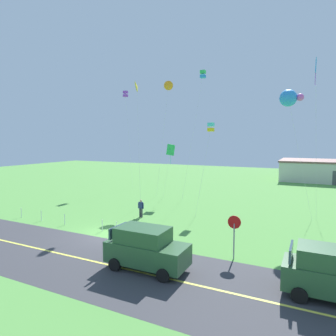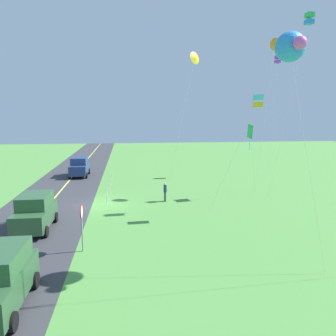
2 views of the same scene
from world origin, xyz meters
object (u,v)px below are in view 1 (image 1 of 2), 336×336
at_px(kite_cyan_top, 316,69).
at_px(kite_purple_back, 168,86).
at_px(kite_green_far, 289,98).
at_px(person_adult_near, 141,208).
at_px(kite_yellow_high, 171,151).
at_px(kite_red_low, 137,87).
at_px(kite_pink_drift, 211,127).
at_px(car_parked_east_near, 336,274).
at_px(kite_blue_mid, 203,75).
at_px(kite_orange_near, 125,94).
at_px(car_suv_foreground, 146,248).
at_px(stop_sign, 234,228).

bearing_deg(kite_cyan_top, kite_purple_back, 165.11).
bearing_deg(kite_green_far, kite_cyan_top, 35.54).
distance_m(person_adult_near, kite_yellow_high, 8.98).
xyz_separation_m(kite_red_low, kite_pink_drift, (6.57, 3.12, -3.88)).
bearing_deg(kite_purple_back, kite_red_low, -89.28).
relative_size(person_adult_near, kite_purple_back, 0.11).
xyz_separation_m(car_parked_east_near, kite_blue_mid, (-12.88, 18.96, 13.26)).
height_order(kite_pink_drift, kite_orange_near, kite_orange_near).
bearing_deg(kite_cyan_top, kite_green_far, -144.46).
relative_size(kite_yellow_high, kite_purple_back, 0.46).
xyz_separation_m(car_suv_foreground, kite_purple_back, (-8.02, 19.03, 12.15)).
bearing_deg(kite_orange_near, kite_blue_mid, -16.31).
distance_m(kite_yellow_high, kite_cyan_top, 15.96).
relative_size(person_adult_near, kite_orange_near, 0.11).
distance_m(car_parked_east_near, kite_pink_drift, 18.73).
height_order(kite_cyan_top, kite_purple_back, kite_purple_back).
relative_size(car_suv_foreground, kite_purple_back, 0.32).
bearing_deg(kite_red_low, kite_blue_mid, 63.99).
height_order(stop_sign, kite_yellow_high, kite_yellow_high).
xyz_separation_m(car_parked_east_near, kite_cyan_top, (-1.16, 13.93, 11.62)).
relative_size(kite_pink_drift, kite_cyan_top, 0.63).
bearing_deg(kite_orange_near, kite_cyan_top, -19.62).
height_order(kite_red_low, kite_pink_drift, kite_red_low).
relative_size(car_suv_foreground, person_adult_near, 2.75).
height_order(car_parked_east_near, kite_yellow_high, kite_yellow_high).
relative_size(car_suv_foreground, kite_red_low, 0.35).
relative_size(car_suv_foreground, kite_cyan_top, 0.32).
xyz_separation_m(car_suv_foreground, kite_pink_drift, (-1.36, 14.97, 6.99)).
bearing_deg(kite_pink_drift, stop_sign, -65.63).
height_order(person_adult_near, kite_green_far, kite_green_far).
xyz_separation_m(kite_orange_near, kite_purple_back, (9.42, -4.78, -0.34)).
distance_m(car_parked_east_near, kite_red_low, 22.80).
relative_size(kite_blue_mid, kite_orange_near, 1.05).
relative_size(kite_blue_mid, kite_purple_back, 1.07).
bearing_deg(car_parked_east_near, kite_blue_mid, 124.18).
distance_m(kite_orange_near, kite_purple_back, 10.57).
distance_m(kite_green_far, kite_purple_back, 15.20).
bearing_deg(kite_yellow_high, kite_green_far, -13.73).
bearing_deg(car_parked_east_near, kite_purple_back, 133.00).
height_order(car_suv_foreground, kite_cyan_top, kite_cyan_top).
bearing_deg(kite_orange_near, kite_red_low, -51.52).
height_order(car_suv_foreground, kite_orange_near, kite_orange_near).
xyz_separation_m(stop_sign, kite_purple_back, (-11.91, 15.65, 11.50)).
xyz_separation_m(car_suv_foreground, kite_cyan_top, (7.71, 14.85, 11.62)).
xyz_separation_m(kite_cyan_top, kite_purple_back, (-15.73, 4.18, 0.53)).
height_order(car_parked_east_near, stop_sign, stop_sign).
distance_m(kite_green_far, kite_orange_near, 25.65).
bearing_deg(kite_cyan_top, kite_orange_near, 160.38).
bearing_deg(kite_yellow_high, kite_pink_drift, -16.67).
relative_size(car_parked_east_near, kite_red_low, 0.35).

